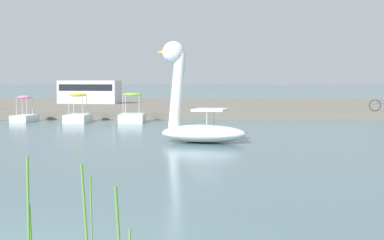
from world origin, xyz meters
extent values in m
cube|color=#6B665B|center=(0.00, 41.79, 0.21)|extent=(115.15, 27.73, 0.41)
ellipsoid|color=white|center=(2.94, 14.94, 0.33)|extent=(3.57, 2.48, 0.67)
cylinder|color=white|center=(1.93, 15.18, 1.97)|extent=(0.78, 0.57, 2.90)
sphere|color=white|center=(1.79, 15.21, 3.41)|extent=(1.02, 1.02, 0.85)
cone|color=yellow|center=(1.46, 15.29, 3.41)|extent=(0.72, 0.60, 0.47)
cube|color=white|center=(3.19, 14.88, 1.24)|extent=(1.48, 1.66, 0.08)
cylinder|color=silver|center=(3.34, 15.51, 0.95)|extent=(0.04, 0.04, 0.57)
cylinder|color=silver|center=(3.04, 14.25, 0.95)|extent=(0.04, 0.04, 0.57)
cube|color=white|center=(-0.88, 25.55, 0.24)|extent=(1.34, 2.23, 0.47)
ellipsoid|color=#8CCC38|center=(-0.88, 25.55, 1.54)|extent=(1.10, 1.38, 0.20)
cylinder|color=#B7B7BF|center=(-1.32, 26.11, 1.01)|extent=(0.04, 0.04, 1.07)
cylinder|color=#B7B7BF|center=(-0.44, 26.11, 1.01)|extent=(0.04, 0.04, 1.07)
cylinder|color=#B7B7BF|center=(-1.32, 25.00, 1.01)|extent=(0.04, 0.04, 1.07)
cylinder|color=#B7B7BF|center=(-0.44, 25.00, 1.01)|extent=(0.04, 0.04, 1.07)
cube|color=white|center=(-3.91, 25.65, 0.22)|extent=(1.27, 2.38, 0.44)
ellipsoid|color=yellow|center=(-3.91, 25.65, 1.52)|extent=(0.99, 1.43, 0.20)
cylinder|color=#B7B7BF|center=(-4.26, 26.22, 0.98)|extent=(0.04, 0.04, 1.08)
cylinder|color=#B7B7BF|center=(-3.51, 26.20, 0.98)|extent=(0.04, 0.04, 1.08)
cylinder|color=#B7B7BF|center=(-4.30, 25.11, 0.98)|extent=(0.04, 0.04, 1.08)
cylinder|color=#B7B7BF|center=(-3.55, 25.08, 0.98)|extent=(0.04, 0.04, 1.08)
cube|color=white|center=(-7.02, 26.11, 0.18)|extent=(1.26, 1.98, 0.37)
ellipsoid|color=pink|center=(-7.02, 26.11, 1.37)|extent=(0.91, 1.02, 0.20)
cylinder|color=#B7B7BF|center=(-7.27, 26.52, 0.87)|extent=(0.04, 0.04, 1.01)
cylinder|color=#B7B7BF|center=(-6.66, 26.42, 0.87)|extent=(0.04, 0.04, 1.01)
cylinder|color=#B7B7BF|center=(-7.39, 25.81, 0.87)|extent=(0.04, 0.04, 1.01)
cylinder|color=#B7B7BF|center=(-6.78, 25.71, 0.87)|extent=(0.04, 0.04, 1.01)
torus|color=black|center=(13.73, 29.48, 0.77)|extent=(0.71, 0.11, 0.71)
cube|color=#1E59A5|center=(14.27, 29.42, 0.89)|extent=(0.98, 0.14, 0.04)
cylinder|color=#1E59A5|center=(14.05, 29.44, 0.99)|extent=(0.03, 0.03, 0.30)
cube|color=silver|center=(-6.06, 41.59, 1.35)|extent=(5.17, 2.75, 1.87)
cube|color=black|center=(-6.06, 41.59, 1.72)|extent=(4.79, 2.72, 0.52)
cylinder|color=#568E38|center=(1.42, -1.18, 0.72)|extent=(0.13, 0.12, 1.45)
cylinder|color=#568E38|center=(0.71, -0.93, 0.75)|extent=(0.07, 0.16, 1.50)
camera|label=1|loc=(2.63, -7.73, 2.38)|focal=56.35mm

